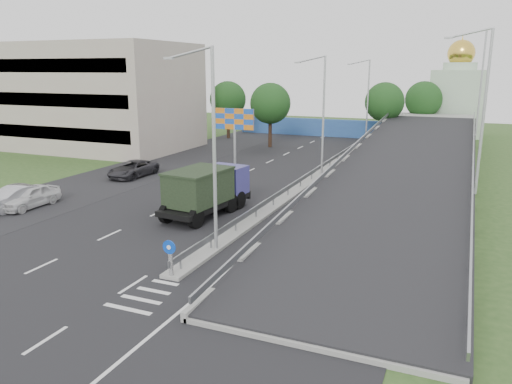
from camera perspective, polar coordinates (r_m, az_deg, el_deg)
The scene contains 22 objects.
ground at distance 21.46m, azimuth -12.83°, elevation -11.87°, with size 160.00×160.00×0.00m, color #2D4C1E.
road_surface at distance 39.49m, azimuth 0.51°, elevation 0.45°, with size 26.00×90.00×0.04m, color black.
parking_strip at distance 45.92m, azimuth -14.67°, elevation 1.91°, with size 8.00×90.00×0.05m, color black.
median at distance 42.18m, azimuth 6.36°, elevation 1.38°, with size 1.00×44.00×0.20m, color gray.
overpass_ramp at distance 40.42m, azimuth 16.67°, elevation 2.72°, with size 10.00×50.00×3.50m.
median_guardrail at distance 42.05m, azimuth 6.39°, elevation 2.24°, with size 0.09×44.00×0.71m.
sign_bollard at distance 22.69m, azimuth -9.77°, elevation -7.41°, with size 0.64×0.23×1.67m.
lamp_post_near at distance 24.63m, azimuth -5.22°, elevation 5.93°, with size 2.74×0.18×10.08m.
lamp_post_mid at distance 43.21m, azimuth 7.48°, elevation 9.31°, with size 2.74×0.18×10.08m.
lamp_post_far at distance 62.67m, azimuth 12.50°, elevation 10.51°, with size 2.74×0.18×10.08m.
beige_building at distance 63.24m, azimuth -18.60°, elevation 10.33°, with size 24.00×14.00×12.00m, color #AB9A8F.
blue_wall at distance 69.76m, azimuth 9.89°, elevation 7.15°, with size 30.00×0.50×2.40m, color #2A4C9D.
church at distance 75.63m, azimuth 21.99°, elevation 10.00°, with size 7.00×7.00×13.80m.
billboard at distance 48.41m, azimuth -2.46°, elevation 7.97°, with size 4.00×0.24×5.50m.
tree_left_mid at distance 59.71m, azimuth 1.64°, elevation 10.07°, with size 4.80×4.80×7.60m.
tree_median_far at distance 64.36m, azimuth 14.48°, elevation 9.92°, with size 4.80×4.80×7.60m.
tree_left_far at distance 67.49m, azimuth -3.23°, elevation 10.50°, with size 4.80×4.80×7.60m.
tree_ramp_far at distance 70.85m, azimuth 18.60°, elevation 9.97°, with size 4.80×4.80×7.60m.
dump_truck at distance 32.14m, azimuth -5.63°, elevation 0.39°, with size 3.36×7.29×3.11m.
parked_car_a at distance 37.19m, azimuth -24.47°, elevation -0.47°, with size 1.80×4.48×1.53m, color silver.
parked_car_b at distance 37.16m, azimuth -25.89°, elevation -0.61°, with size 1.65×4.72×1.55m, color #A5A5AB.
parked_car_c at distance 44.76m, azimuth -13.87°, elevation 2.58°, with size 2.35×5.10×1.42m, color #2B2A2E.
Camera 1 is at (11.61, -15.51, 9.22)m, focal length 35.00 mm.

